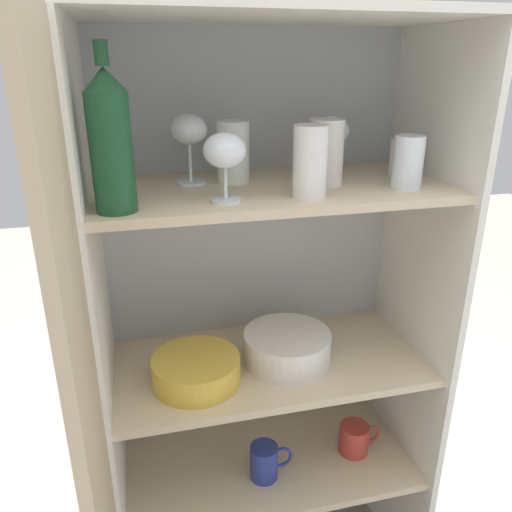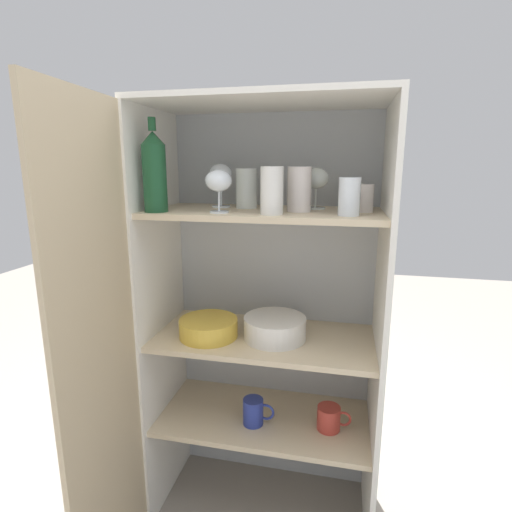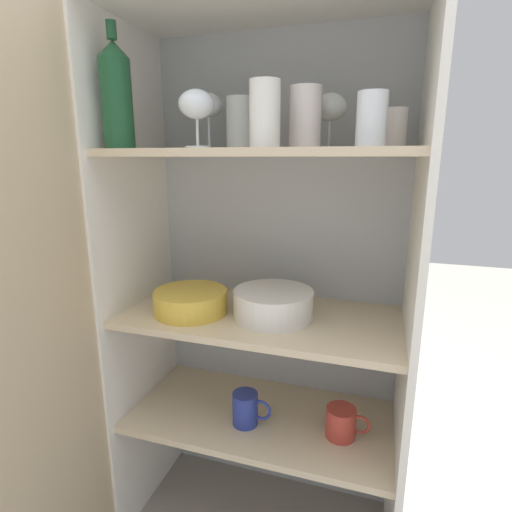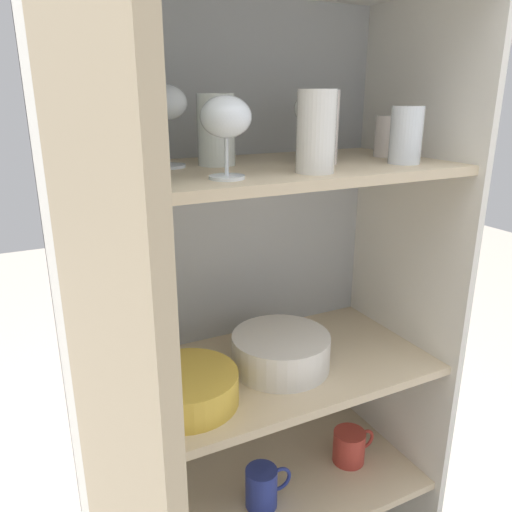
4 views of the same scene
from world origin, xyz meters
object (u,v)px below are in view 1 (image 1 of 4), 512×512
(plate_stack_white, at_px, (287,347))
(wine_bottle, at_px, (110,141))
(mixing_bowl_large, at_px, (196,369))
(coffee_mug_primary, at_px, (265,461))

(plate_stack_white, bearing_deg, wine_bottle, -162.76)
(wine_bottle, relative_size, mixing_bowl_large, 1.40)
(plate_stack_white, bearing_deg, mixing_bowl_large, -171.36)
(wine_bottle, height_order, plate_stack_white, wine_bottle)
(wine_bottle, bearing_deg, mixing_bowl_large, 30.17)
(plate_stack_white, relative_size, coffee_mug_primary, 1.90)
(mixing_bowl_large, bearing_deg, plate_stack_white, 8.64)
(wine_bottle, bearing_deg, coffee_mug_primary, 13.44)
(plate_stack_white, height_order, coffee_mug_primary, plate_stack_white)
(plate_stack_white, distance_m, mixing_bowl_large, 0.24)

